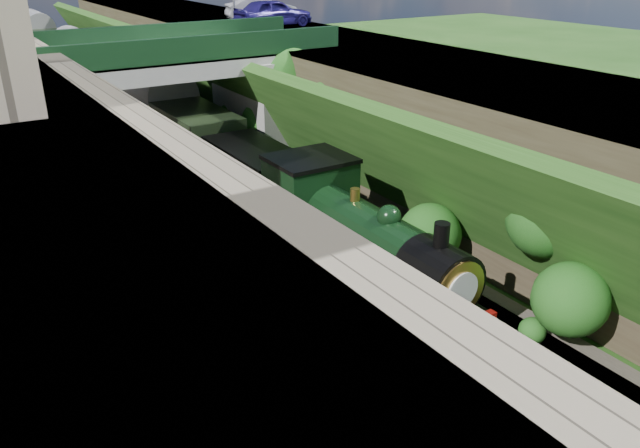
# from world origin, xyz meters

# --- Properties ---
(trackbed) EXTENTS (10.00, 90.00, 0.20)m
(trackbed) POSITION_xyz_m (0.00, 20.00, 0.10)
(trackbed) COLOR #473F38
(trackbed) RESTS_ON ground
(retaining_wall) EXTENTS (1.00, 90.00, 7.00)m
(retaining_wall) POSITION_xyz_m (-5.50, 20.00, 3.50)
(retaining_wall) COLOR #756B56
(retaining_wall) RESTS_ON ground
(street_plateau_right) EXTENTS (8.00, 90.00, 6.25)m
(street_plateau_right) POSITION_xyz_m (9.50, 20.00, 3.12)
(street_plateau_right) COLOR #262628
(street_plateau_right) RESTS_ON ground
(embankment_slope) EXTENTS (4.64, 90.00, 6.36)m
(embankment_slope) POSITION_xyz_m (4.97, 18.14, 2.71)
(embankment_slope) COLOR #1E4714
(embankment_slope) RESTS_ON ground
(track_left) EXTENTS (2.50, 90.00, 0.20)m
(track_left) POSITION_xyz_m (-2.00, 20.00, 0.25)
(track_left) COLOR black
(track_left) RESTS_ON trackbed
(track_right) EXTENTS (2.50, 90.00, 0.20)m
(track_right) POSITION_xyz_m (1.20, 20.00, 0.25)
(track_right) COLOR black
(track_right) RESTS_ON trackbed
(road_bridge) EXTENTS (16.00, 6.40, 7.25)m
(road_bridge) POSITION_xyz_m (0.94, 24.00, 4.08)
(road_bridge) COLOR gray
(road_bridge) RESTS_ON ground
(tree) EXTENTS (3.60, 3.80, 6.60)m
(tree) POSITION_xyz_m (5.91, 22.06, 4.65)
(tree) COLOR black
(tree) RESTS_ON ground
(car_blue) EXTENTS (5.11, 2.17, 1.72)m
(car_blue) POSITION_xyz_m (9.84, 30.46, 7.11)
(car_blue) COLOR navy
(car_blue) RESTS_ON street_plateau_right
(car_silver) EXTENTS (5.09, 2.71, 1.59)m
(car_silver) POSITION_xyz_m (10.87, 34.03, 7.05)
(car_silver) COLOR #AAA9AE
(car_silver) RESTS_ON street_plateau_right
(locomotive) EXTENTS (3.10, 10.23, 3.83)m
(locomotive) POSITION_xyz_m (1.20, 8.91, 1.89)
(locomotive) COLOR black
(locomotive) RESTS_ON trackbed
(tender) EXTENTS (2.70, 6.00, 3.05)m
(tender) POSITION_xyz_m (1.20, 16.27, 1.62)
(tender) COLOR black
(tender) RESTS_ON trackbed
(coach_front) EXTENTS (2.90, 18.00, 3.70)m
(coach_front) POSITION_xyz_m (1.20, 28.87, 2.05)
(coach_front) COLOR black
(coach_front) RESTS_ON trackbed
(coach_middle) EXTENTS (2.90, 18.00, 3.70)m
(coach_middle) POSITION_xyz_m (1.20, 47.67, 2.05)
(coach_middle) COLOR black
(coach_middle) RESTS_ON trackbed
(coach_rear) EXTENTS (2.90, 18.00, 3.70)m
(coach_rear) POSITION_xyz_m (1.20, 66.47, 2.05)
(coach_rear) COLOR black
(coach_rear) RESTS_ON trackbed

